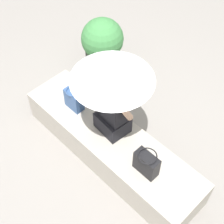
# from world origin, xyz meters

# --- Properties ---
(ground_plane) EXTENTS (14.00, 14.00, 0.00)m
(ground_plane) POSITION_xyz_m (0.00, 0.00, 0.00)
(ground_plane) COLOR gray
(stone_bench) EXTENTS (2.34, 0.62, 0.42)m
(stone_bench) POSITION_xyz_m (0.00, 0.00, 0.21)
(stone_bench) COLOR #A8A093
(stone_bench) RESTS_ON ground
(person_seated) EXTENTS (0.48, 0.31, 0.90)m
(person_seated) POSITION_xyz_m (-0.06, 0.07, 0.81)
(person_seated) COLOR black
(person_seated) RESTS_ON stone_bench
(parasol) EXTENTS (0.82, 0.82, 1.04)m
(parasol) POSITION_xyz_m (-0.03, 0.04, 1.34)
(parasol) COLOR #B7B7BC
(parasol) RESTS_ON stone_bench
(handbag_black) EXTENTS (0.22, 0.17, 0.28)m
(handbag_black) POSITION_xyz_m (-0.60, -0.02, 0.56)
(handbag_black) COLOR #335184
(handbag_black) RESTS_ON stone_bench
(tote_bag_canvas) EXTENTS (0.26, 0.20, 0.28)m
(tote_bag_canvas) POSITION_xyz_m (0.56, -0.06, 0.56)
(tote_bag_canvas) COLOR black
(tote_bag_canvas) RESTS_ON stone_bench
(planter_near) EXTENTS (0.57, 0.57, 0.91)m
(planter_near) POSITION_xyz_m (-1.10, 0.91, 0.48)
(planter_near) COLOR gray
(planter_near) RESTS_ON ground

